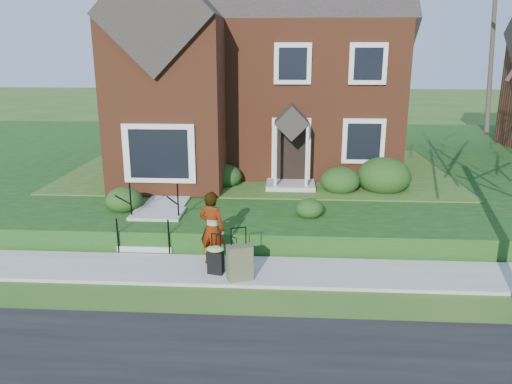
# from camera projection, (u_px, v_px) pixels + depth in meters

# --- Properties ---
(ground) EXTENTS (120.00, 120.00, 0.00)m
(ground) POSITION_uv_depth(u_px,v_px,m) (239.00, 273.00, 11.65)
(ground) COLOR #2D5119
(ground) RESTS_ON ground
(sidewalk) EXTENTS (60.00, 1.60, 0.08)m
(sidewalk) POSITION_uv_depth(u_px,v_px,m) (239.00, 271.00, 11.64)
(sidewalk) COLOR #9E9B93
(sidewalk) RESTS_ON ground
(terrace) EXTENTS (44.00, 20.00, 0.60)m
(terrace) POSITION_uv_depth(u_px,v_px,m) (354.00, 162.00, 21.80)
(terrace) COLOR #163B10
(terrace) RESTS_ON ground
(walkway) EXTENTS (1.20, 6.00, 0.06)m
(walkway) POSITION_uv_depth(u_px,v_px,m) (178.00, 188.00, 16.43)
(walkway) COLOR #9E9B93
(walkway) RESTS_ON terrace
(main_house) EXTENTS (10.40, 10.20, 9.40)m
(main_house) POSITION_uv_depth(u_px,v_px,m) (256.00, 44.00, 19.46)
(main_house) COLOR brown
(main_house) RESTS_ON terrace
(front_steps) EXTENTS (1.40, 2.02, 1.50)m
(front_steps) POSITION_uv_depth(u_px,v_px,m) (154.00, 225.00, 13.44)
(front_steps) COLOR #9E9B93
(front_steps) RESTS_ON ground
(foundation_shrubs) EXTENTS (10.04, 4.08, 1.22)m
(foundation_shrubs) POSITION_uv_depth(u_px,v_px,m) (279.00, 176.00, 16.04)
(foundation_shrubs) COLOR black
(foundation_shrubs) RESTS_ON terrace
(woman) EXTENTS (0.76, 0.64, 1.79)m
(woman) POSITION_uv_depth(u_px,v_px,m) (212.00, 228.00, 11.69)
(woman) COLOR #999999
(woman) RESTS_ON sidewalk
(suitcase_black) EXTENTS (0.46, 0.41, 0.95)m
(suitcase_black) POSITION_uv_depth(u_px,v_px,m) (216.00, 258.00, 11.32)
(suitcase_black) COLOR black
(suitcase_black) RESTS_ON sidewalk
(suitcase_olive) EXTENTS (0.62, 0.47, 1.20)m
(suitcase_olive) POSITION_uv_depth(u_px,v_px,m) (240.00, 262.00, 11.03)
(suitcase_olive) COLOR #4F4E34
(suitcase_olive) RESTS_ON sidewalk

